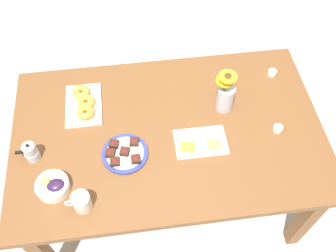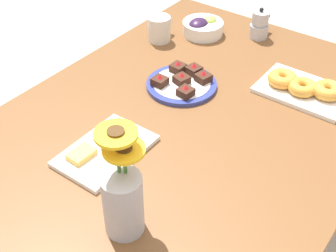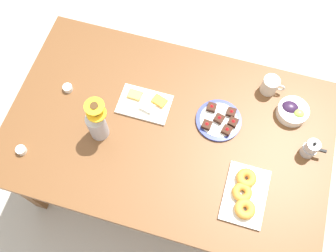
# 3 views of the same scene
# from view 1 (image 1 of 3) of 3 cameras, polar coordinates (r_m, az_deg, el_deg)

# --- Properties ---
(ground_plane) EXTENTS (6.00, 6.00, 0.00)m
(ground_plane) POSITION_cam_1_polar(r_m,az_deg,el_deg) (2.57, 0.00, -9.87)
(ground_plane) COLOR #B7B2A8
(dining_table) EXTENTS (1.60, 1.00, 0.74)m
(dining_table) POSITION_cam_1_polar(r_m,az_deg,el_deg) (2.00, 0.00, -2.03)
(dining_table) COLOR brown
(dining_table) RESTS_ON ground_plane
(coffee_mug) EXTENTS (0.12, 0.08, 0.09)m
(coffee_mug) POSITION_cam_1_polar(r_m,az_deg,el_deg) (1.73, -13.07, -11.18)
(coffee_mug) COLOR beige
(coffee_mug) RESTS_ON dining_table
(grape_bowl) EXTENTS (0.15, 0.15, 0.07)m
(grape_bowl) POSITION_cam_1_polar(r_m,az_deg,el_deg) (1.82, -17.15, -8.73)
(grape_bowl) COLOR white
(grape_bowl) RESTS_ON dining_table
(cheese_platter) EXTENTS (0.26, 0.17, 0.03)m
(cheese_platter) POSITION_cam_1_polar(r_m,az_deg,el_deg) (1.88, 4.91, -2.49)
(cheese_platter) COLOR white
(cheese_platter) RESTS_ON dining_table
(croissant_platter) EXTENTS (0.19, 0.28, 0.05)m
(croissant_platter) POSITION_cam_1_polar(r_m,az_deg,el_deg) (2.05, -12.69, 3.40)
(croissant_platter) COLOR white
(croissant_platter) RESTS_ON dining_table
(jam_cup_honey) EXTENTS (0.05, 0.05, 0.03)m
(jam_cup_honey) POSITION_cam_1_polar(r_m,az_deg,el_deg) (1.99, 16.39, -0.36)
(jam_cup_honey) COLOR white
(jam_cup_honey) RESTS_ON dining_table
(jam_cup_berry) EXTENTS (0.05, 0.05, 0.03)m
(jam_cup_berry) POSITION_cam_1_polar(r_m,az_deg,el_deg) (2.23, 15.60, 7.86)
(jam_cup_berry) COLOR white
(jam_cup_berry) RESTS_ON dining_table
(dessert_plate) EXTENTS (0.23, 0.23, 0.05)m
(dessert_plate) POSITION_cam_1_polar(r_m,az_deg,el_deg) (1.85, -6.65, -4.14)
(dessert_plate) COLOR navy
(dessert_plate) RESTS_ON dining_table
(flower_vase) EXTENTS (0.11, 0.11, 0.27)m
(flower_vase) POSITION_cam_1_polar(r_m,az_deg,el_deg) (1.96, 8.72, 4.53)
(flower_vase) COLOR #B2B2BC
(flower_vase) RESTS_ON dining_table
(moka_pot) EXTENTS (0.11, 0.07, 0.12)m
(moka_pot) POSITION_cam_1_polar(r_m,az_deg,el_deg) (1.92, -20.16, -3.78)
(moka_pot) COLOR #B7B7BC
(moka_pot) RESTS_ON dining_table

